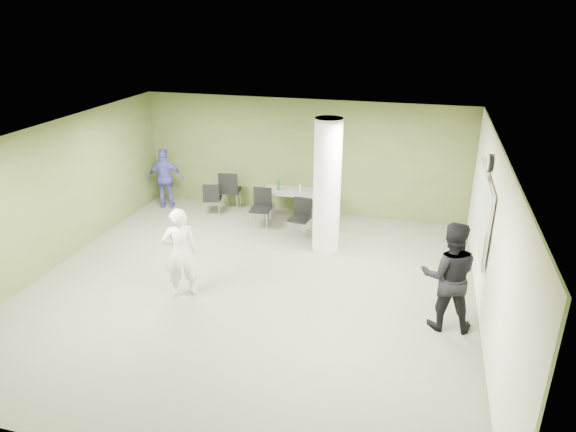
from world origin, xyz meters
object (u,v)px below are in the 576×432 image
(chair_back_left, at_px, (212,197))
(man_black, at_px, (449,276))
(folding_table, at_px, (294,193))
(man_blue, at_px, (166,179))
(woman_white, at_px, (180,253))

(chair_back_left, bearing_deg, man_black, 133.79)
(folding_table, distance_m, man_black, 5.06)
(man_black, relative_size, man_blue, 1.18)
(chair_back_left, bearing_deg, woman_white, 90.69)
(woman_white, height_order, man_blue, woman_white)
(chair_back_left, height_order, man_blue, man_blue)
(folding_table, bearing_deg, chair_back_left, -175.07)
(woman_white, distance_m, man_blue, 4.45)
(chair_back_left, relative_size, man_blue, 0.54)
(man_blue, bearing_deg, folding_table, 165.74)
(chair_back_left, xyz_separation_m, man_blue, (-1.33, 0.20, 0.29))
(folding_table, xyz_separation_m, woman_white, (-1.05, -3.90, 0.15))
(folding_table, distance_m, woman_white, 4.04)
(man_blue, bearing_deg, man_black, 136.21)
(chair_back_left, height_order, man_black, man_black)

